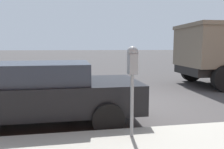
% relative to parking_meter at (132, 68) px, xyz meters
% --- Properties ---
extents(ground_plane, '(220.00, 220.00, 0.00)m').
position_rel_parking_meter_xyz_m(ground_plane, '(2.58, -0.75, -1.37)').
color(ground_plane, '#3D3A3A').
extents(parking_meter, '(0.21, 0.19, 1.56)m').
position_rel_parking_meter_xyz_m(parking_meter, '(0.00, 0.00, 0.00)').
color(parking_meter, gray).
rests_on(parking_meter, sidewalk).
extents(car_black, '(2.09, 4.39, 1.38)m').
position_rel_parking_meter_xyz_m(car_black, '(1.46, 1.73, -0.62)').
color(car_black, black).
rests_on(car_black, ground_plane).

